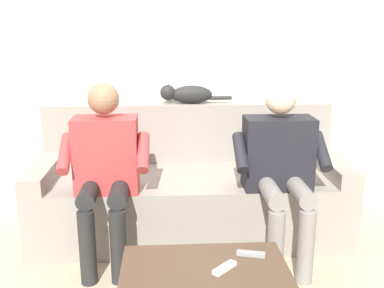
{
  "coord_description": "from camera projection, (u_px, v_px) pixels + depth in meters",
  "views": [
    {
      "loc": [
        0.17,
        2.93,
        1.49
      ],
      "look_at": [
        0.0,
        0.11,
        0.73
      ],
      "focal_mm": 41.56,
      "sensor_mm": 36.0,
      "label": 1
    }
  ],
  "objects": [
    {
      "name": "cat_on_backrest",
      "position": [
        187.0,
        94.0,
        3.38
      ],
      "size": [
        0.55,
        0.13,
        0.15
      ],
      "color": "black",
      "rests_on": "couch"
    },
    {
      "name": "remote_white",
      "position": [
        225.0,
        268.0,
        2.02
      ],
      "size": [
        0.12,
        0.12,
        0.02
      ],
      "primitive_type": "cube",
      "rotation": [
        0.0,
        0.0,
        0.77
      ],
      "color": "white",
      "rests_on": "coffee_table"
    },
    {
      "name": "person_left_seated",
      "position": [
        280.0,
        163.0,
        2.8
      ],
      "size": [
        0.59,
        0.56,
        1.14
      ],
      "color": "black",
      "rests_on": "ground"
    },
    {
      "name": "ground_plane",
      "position": [
        197.0,
        283.0,
        2.65
      ],
      "size": [
        8.0,
        8.0,
        0.0
      ],
      "primitive_type": "plane",
      "color": "tan"
    },
    {
      "name": "remote_gray",
      "position": [
        251.0,
        254.0,
        2.15
      ],
      "size": [
        0.14,
        0.07,
        0.02
      ],
      "primitive_type": "cube",
      "rotation": [
        0.0,
        0.0,
        2.89
      ],
      "color": "gray",
      "rests_on": "coffee_table"
    },
    {
      "name": "couch",
      "position": [
        190.0,
        190.0,
        3.28
      ],
      "size": [
        2.19,
        0.84,
        0.91
      ],
      "color": "gray",
      "rests_on": "ground"
    },
    {
      "name": "back_wall",
      "position": [
        187.0,
        38.0,
        3.45
      ],
      "size": [
        4.26,
        0.06,
        2.78
      ],
      "primitive_type": "cube",
      "color": "silver",
      "rests_on": "ground"
    },
    {
      "name": "person_right_seated",
      "position": [
        105.0,
        164.0,
        2.75
      ],
      "size": [
        0.55,
        0.5,
        1.15
      ],
      "color": "#B23838",
      "rests_on": "ground"
    }
  ]
}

